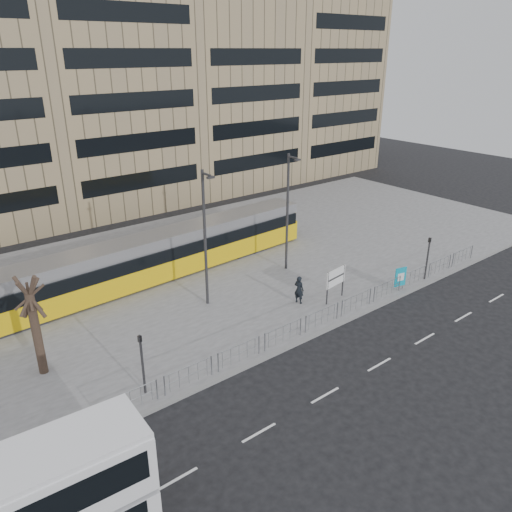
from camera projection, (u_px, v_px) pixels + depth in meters
ground at (298, 345)px, 27.56m from camera, size 120.00×120.00×0.00m
plaza at (186, 273)px, 36.21m from camera, size 64.00×24.00×0.15m
kerb at (298, 343)px, 27.57m from camera, size 64.00×0.25×0.17m
building_row at (73, 74)px, 48.29m from camera, size 70.40×18.40×31.20m
pedestrian_barrier at (318, 314)px, 28.69m from camera, size 32.07×0.07×1.10m
road_markings at (367, 372)px, 25.24m from camera, size 62.00×0.12×0.01m
tram at (145, 260)px, 34.12m from camera, size 27.42×4.10×3.22m
station_sign at (336, 279)px, 31.60m from camera, size 1.88×0.33×2.17m
ad_panel at (400, 277)px, 33.06m from camera, size 0.87×0.27×1.65m
pedestrian at (299, 290)px, 31.46m from camera, size 0.60×0.76×1.84m
traffic_light_west at (142, 357)px, 22.72m from camera, size 0.19×0.22×3.10m
traffic_light_east at (428, 253)px, 34.31m from camera, size 0.18×0.21×3.10m
lamp_post_west at (205, 234)px, 29.90m from camera, size 0.45×1.04×8.60m
lamp_post_east at (288, 209)px, 34.98m from camera, size 0.45×1.04×8.46m
bare_tree at (25, 272)px, 22.88m from camera, size 3.77×3.77×7.23m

